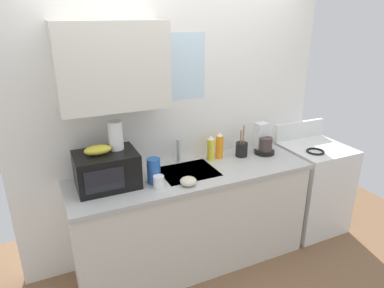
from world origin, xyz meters
TOP-DOWN VIEW (x-y plane):
  - kitchen_wall_assembly at (-0.10, 0.31)m, footprint 2.82×0.42m
  - counter_unit at (-0.00, 0.00)m, footprint 2.05×0.63m
  - sink_faucet at (-0.02, 0.24)m, footprint 0.03×0.03m
  - stove_range at (1.37, 0.00)m, footprint 0.60×0.60m
  - microwave at (-0.69, 0.05)m, footprint 0.46×0.35m
  - banana_bunch at (-0.74, 0.05)m, footprint 0.20×0.11m
  - paper_towel_roll at (-0.59, 0.10)m, footprint 0.11×0.11m
  - coffee_maker at (0.79, 0.11)m, footprint 0.19×0.21m
  - dish_soap_bottle_yellow at (0.26, 0.16)m, footprint 0.07×0.07m
  - dish_soap_bottle_orange at (0.35, 0.17)m, footprint 0.07×0.07m
  - cereal_canister at (-0.35, -0.05)m, footprint 0.10×0.10m
  - mug_white at (-0.34, -0.14)m, footprint 0.08×0.08m
  - utensil_crock at (0.56, 0.12)m, footprint 0.11×0.11m
  - small_bowl at (-0.12, -0.20)m, footprint 0.13×0.13m

SIDE VIEW (x-z plane):
  - stove_range at x=1.37m, z-range -0.08..1.00m
  - counter_unit at x=0.00m, z-range 0.01..0.91m
  - small_bowl at x=-0.12m, z-range 0.90..0.96m
  - mug_white at x=-0.34m, z-range 0.90..0.99m
  - utensil_crock at x=0.56m, z-range 0.82..1.12m
  - cereal_canister at x=-0.35m, z-range 0.90..1.10m
  - coffee_maker at x=0.79m, z-range 0.86..1.14m
  - sink_faucet at x=-0.02m, z-range 0.90..1.11m
  - dish_soap_bottle_yellow at x=0.26m, z-range 0.89..1.13m
  - dish_soap_bottle_orange at x=0.35m, z-range 0.89..1.14m
  - microwave at x=-0.69m, z-range 0.90..1.17m
  - banana_bunch at x=-0.74m, z-range 1.17..1.24m
  - paper_towel_roll at x=-0.59m, z-range 1.17..1.39m
  - kitchen_wall_assembly at x=-0.10m, z-range 0.10..2.60m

